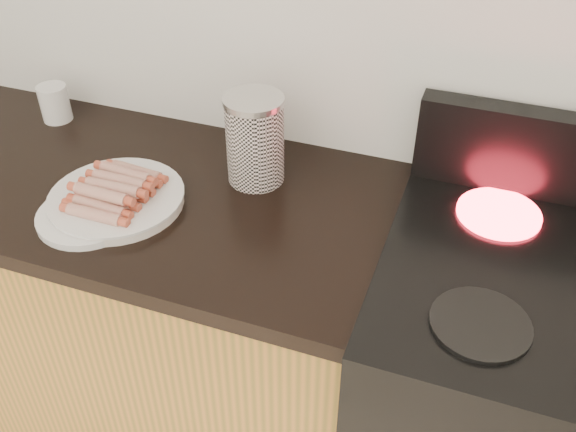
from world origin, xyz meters
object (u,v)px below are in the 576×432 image
(canister, at_px, (255,140))
(mug, at_px, (55,103))
(side_plate, at_px, (89,215))
(main_plate, at_px, (117,200))
(stove, at_px, (527,425))

(canister, distance_m, mug, 0.62)
(canister, bearing_deg, side_plate, -136.97)
(main_plate, bearing_deg, side_plate, -114.54)
(canister, height_order, mug, canister)
(stove, relative_size, mug, 9.37)
(stove, height_order, canister, canister)
(canister, bearing_deg, mug, 172.75)
(stove, xyz_separation_m, main_plate, (-0.98, -0.06, 0.45))
(side_plate, bearing_deg, mug, 133.58)
(stove, relative_size, canister, 4.31)
(side_plate, relative_size, mug, 2.32)
(stove, height_order, side_plate, side_plate)
(stove, bearing_deg, mug, 170.84)
(main_plate, relative_size, canister, 1.41)
(side_plate, xyz_separation_m, canister, (0.28, 0.27, 0.10))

